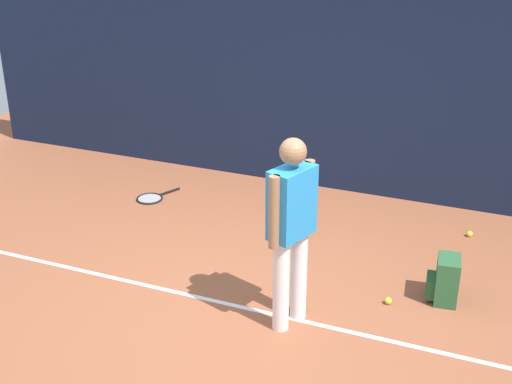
# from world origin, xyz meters

# --- Properties ---
(ground_plane) EXTENTS (12.00, 12.00, 0.00)m
(ground_plane) POSITION_xyz_m (0.00, 0.00, 0.00)
(ground_plane) COLOR #9E5638
(back_fence) EXTENTS (10.00, 0.10, 2.76)m
(back_fence) POSITION_xyz_m (0.00, 3.00, 1.38)
(back_fence) COLOR #141E38
(back_fence) RESTS_ON ground
(court_line) EXTENTS (9.00, 0.05, 0.00)m
(court_line) POSITION_xyz_m (0.00, 0.05, 0.00)
(court_line) COLOR white
(court_line) RESTS_ON ground
(tennis_player) EXTENTS (0.34, 0.50, 1.70)m
(tennis_player) POSITION_xyz_m (0.47, 0.00, 0.97)
(tennis_player) COLOR white
(tennis_player) RESTS_ON ground
(tennis_racket) EXTENTS (0.43, 0.63, 0.03)m
(tennis_racket) POSITION_xyz_m (-1.95, 1.82, 0.01)
(tennis_racket) COLOR black
(tennis_racket) RESTS_ON ground
(backpack) EXTENTS (0.31, 0.32, 0.44)m
(backpack) POSITION_xyz_m (1.67, 0.86, 0.21)
(backpack) COLOR #2D6038
(backpack) RESTS_ON ground
(tennis_ball_near_player) EXTENTS (0.07, 0.07, 0.07)m
(tennis_ball_near_player) POSITION_xyz_m (1.22, 0.61, 0.03)
(tennis_ball_near_player) COLOR #CCE033
(tennis_ball_near_player) RESTS_ON ground
(tennis_ball_mid_court) EXTENTS (0.07, 0.07, 0.07)m
(tennis_ball_mid_court) POSITION_xyz_m (1.76, 2.25, 0.03)
(tennis_ball_mid_court) COLOR #CCE033
(tennis_ball_mid_court) RESTS_ON ground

